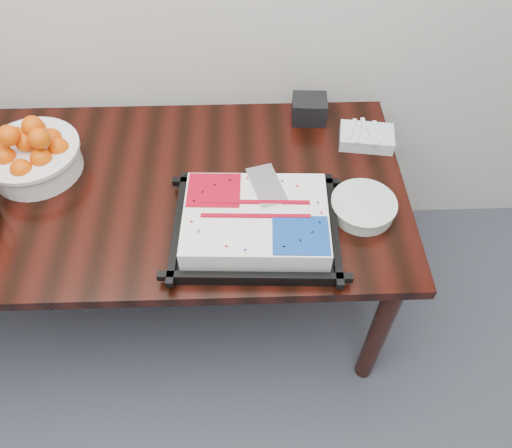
{
  "coord_description": "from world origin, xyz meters",
  "views": [
    {
      "loc": [
        0.35,
        0.8,
        2.01
      ],
      "look_at": [
        0.38,
        1.76,
        0.83
      ],
      "focal_mm": 35.0,
      "sensor_mm": 36.0,
      "label": 1
    }
  ],
  "objects_px": {
    "cake_tray": "(256,223)",
    "plate_stack": "(363,207)",
    "table": "(149,204)",
    "tangerine_bowl": "(30,151)",
    "napkin_box": "(309,109)"
  },
  "relations": [
    {
      "from": "cake_tray",
      "to": "plate_stack",
      "type": "distance_m",
      "value": 0.36
    },
    {
      "from": "cake_tray",
      "to": "table",
      "type": "bearing_deg",
      "value": 150.78
    },
    {
      "from": "cake_tray",
      "to": "plate_stack",
      "type": "relative_size",
      "value": 2.47
    },
    {
      "from": "tangerine_bowl",
      "to": "napkin_box",
      "type": "distance_m",
      "value": 1.02
    },
    {
      "from": "table",
      "to": "cake_tray",
      "type": "xyz_separation_m",
      "value": [
        0.38,
        -0.21,
        0.13
      ]
    },
    {
      "from": "table",
      "to": "tangerine_bowl",
      "type": "bearing_deg",
      "value": 165.86
    },
    {
      "from": "tangerine_bowl",
      "to": "table",
      "type": "bearing_deg",
      "value": -14.14
    },
    {
      "from": "table",
      "to": "tangerine_bowl",
      "type": "height_order",
      "value": "tangerine_bowl"
    },
    {
      "from": "table",
      "to": "plate_stack",
      "type": "relative_size",
      "value": 8.39
    },
    {
      "from": "tangerine_bowl",
      "to": "plate_stack",
      "type": "relative_size",
      "value": 1.56
    },
    {
      "from": "cake_tray",
      "to": "tangerine_bowl",
      "type": "distance_m",
      "value": 0.82
    },
    {
      "from": "cake_tray",
      "to": "napkin_box",
      "type": "xyz_separation_m",
      "value": [
        0.22,
        0.56,
        -0.0
      ]
    },
    {
      "from": "table",
      "to": "plate_stack",
      "type": "xyz_separation_m",
      "value": [
        0.73,
        -0.14,
        0.11
      ]
    },
    {
      "from": "plate_stack",
      "to": "napkin_box",
      "type": "bearing_deg",
      "value": 104.96
    },
    {
      "from": "table",
      "to": "napkin_box",
      "type": "xyz_separation_m",
      "value": [
        0.6,
        0.35,
        0.13
      ]
    }
  ]
}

